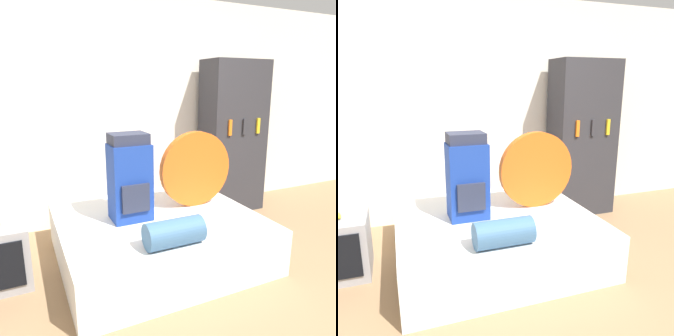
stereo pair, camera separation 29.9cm
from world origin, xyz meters
The scene contains 7 objects.
ground_plane centered at (0.00, 0.00, 0.00)m, with size 16.00×16.00×0.00m, color #997551.
wall_back centered at (0.00, 1.88, 1.30)m, with size 8.00×0.05×2.60m.
bed centered at (0.06, 0.77, 0.21)m, with size 1.79×1.58×0.42m.
backpack centered at (-0.18, 0.81, 0.80)m, with size 0.35×0.31×0.78m.
tent_bag centered at (0.52, 0.88, 0.79)m, with size 0.75×0.08×0.75m.
sleeping_roll centered at (-0.05, 0.18, 0.52)m, with size 0.45×0.21×0.21m.
bookshelf centered at (1.44, 1.55, 0.95)m, with size 0.78×0.46×1.90m.
Camera 1 is at (-1.06, -1.86, 1.62)m, focal length 35.00 mm.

